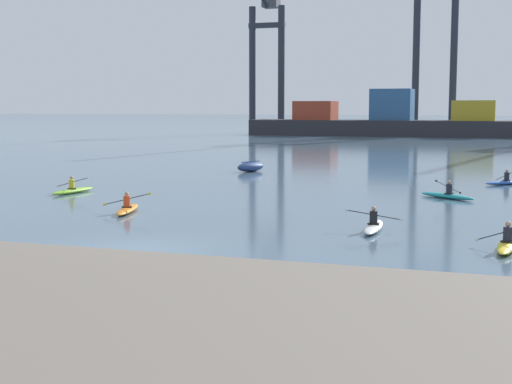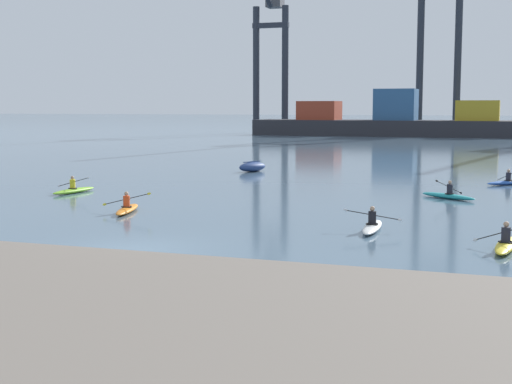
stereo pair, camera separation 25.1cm
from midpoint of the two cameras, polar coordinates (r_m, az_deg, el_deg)
name	(u,v)px [view 1 (the left image)]	position (r m, az deg, el deg)	size (l,w,h in m)	color
ground_plane	(136,250)	(25.06, -9.54, -4.41)	(800.00, 800.00, 0.00)	slate
container_barge	(392,122)	(122.64, 10.37, 5.33)	(46.38, 8.54, 7.58)	#28282D
gantry_crane_west	(266,45)	(135.21, 0.72, 11.23)	(6.70, 17.40, 31.19)	#232833
gantry_crane_west_mid	(435,26)	(131.23, 13.60, 12.36)	(7.46, 17.87, 35.66)	#232833
capsized_dinghy	(251,167)	(54.28, -0.55, 1.95)	(1.99, 2.82, 0.76)	navy
kayak_teal	(448,195)	(39.62, 14.36, -0.24)	(3.14, 2.42, 1.07)	teal
kayak_blue	(508,182)	(47.73, 18.68, 0.75)	(2.92, 2.73, 1.09)	#2856B2
kayak_yellow	(508,244)	(26.16, 18.55, -3.81)	(2.18, 3.44, 1.05)	yellow
kayak_lime	(73,190)	(42.00, -14.09, 0.15)	(2.22, 3.45, 0.96)	#7ABC2D
kayak_orange	(127,209)	(33.83, -10.09, -1.27)	(2.17, 3.44, 0.95)	orange
kayak_white	(374,226)	(28.85, 8.80, -2.60)	(2.27, 3.43, 0.95)	silver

